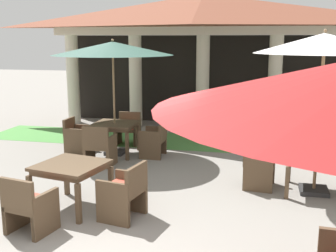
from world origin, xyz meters
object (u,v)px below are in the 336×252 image
at_px(patio_table_near_foreground, 316,160).
at_px(patio_umbrella_near_foreground, 324,45).
at_px(patio_table_far_back, 71,169).
at_px(terracotta_urn, 265,153).
at_px(patio_chair_mid_left_east, 154,140).
at_px(patio_chair_mid_left_north, 128,129).
at_px(patio_chair_far_back_south, 29,206).
at_px(patio_chair_far_back_east, 124,192).
at_px(patio_chair_near_foreground_west, 257,166).
at_px(patio_chair_mid_left_south, 100,147).
at_px(patio_chair_mid_left_west, 77,136).
at_px(patio_table_mid_left, 115,127).
at_px(patio_umbrella_mid_left, 113,49).

height_order(patio_table_near_foreground, patio_umbrella_near_foreground, patio_umbrella_near_foreground).
relative_size(patio_umbrella_near_foreground, patio_table_far_back, 2.46).
height_order(patio_table_near_foreground, terracotta_urn, patio_table_near_foreground).
height_order(patio_chair_mid_left_east, patio_chair_mid_left_north, patio_chair_mid_left_north).
distance_m(patio_table_far_back, patio_chair_far_back_south, 1.00).
distance_m(patio_chair_mid_left_east, patio_chair_mid_left_north, 1.36).
height_order(patio_chair_far_back_east, patio_chair_far_back_south, patio_chair_far_back_east).
height_order(patio_table_near_foreground, patio_table_far_back, patio_table_far_back).
distance_m(patio_chair_near_foreground_west, patio_chair_mid_left_east, 2.83).
bearing_deg(patio_table_far_back, patio_chair_mid_left_south, 100.77).
xyz_separation_m(patio_chair_mid_left_west, terracotta_urn, (4.43, 0.21, -0.21)).
xyz_separation_m(patio_table_far_back, terracotta_urn, (3.04, 3.46, -0.47)).
relative_size(patio_table_mid_left, terracotta_urn, 2.31).
bearing_deg(patio_chair_far_back_east, patio_umbrella_mid_left, 33.36).
xyz_separation_m(patio_umbrella_mid_left, patio_table_far_back, (0.43, -3.24, -1.81)).
bearing_deg(patio_table_mid_left, patio_chair_mid_left_north, 89.77).
bearing_deg(patio_umbrella_near_foreground, patio_chair_far_back_east, -148.91).
bearing_deg(terracotta_urn, patio_umbrella_mid_left, -176.40).
bearing_deg(patio_chair_near_foreground_west, patio_chair_far_back_south, -44.55).
relative_size(patio_chair_far_back_east, patio_chair_far_back_south, 1.02).
distance_m(patio_chair_mid_left_north, patio_chair_far_back_south, 5.16).
bearing_deg(patio_table_mid_left, patio_table_near_foreground, -21.12).
bearing_deg(patio_chair_far_back_south, patio_chair_mid_left_east, 91.66).
distance_m(patio_chair_mid_left_north, patio_chair_far_back_east, 4.61).
xyz_separation_m(patio_table_mid_left, patio_umbrella_mid_left, (0.00, -0.00, 1.80)).
xyz_separation_m(patio_table_mid_left, patio_chair_mid_left_north, (0.00, 0.96, -0.25)).
bearing_deg(patio_umbrella_mid_left, patio_chair_mid_left_north, 89.77).
distance_m(patio_table_mid_left, patio_chair_mid_left_east, 1.00).
bearing_deg(patio_chair_far_back_south, patio_table_mid_left, 104.69).
bearing_deg(patio_chair_mid_left_north, patio_chair_far_back_east, 107.61).
distance_m(patio_table_mid_left, terracotta_urn, 3.51).
xyz_separation_m(patio_table_far_back, patio_chair_far_back_east, (0.95, -0.19, -0.23)).
distance_m(patio_table_near_foreground, patio_chair_near_foreground_west, 1.02).
bearing_deg(patio_table_far_back, patio_chair_mid_left_west, 113.20).
bearing_deg(patio_umbrella_near_foreground, patio_chair_mid_left_east, 153.62).
xyz_separation_m(patio_umbrella_near_foreground, patio_chair_mid_left_east, (-3.35, 1.66, -2.19)).
distance_m(patio_umbrella_mid_left, terracotta_urn, 4.15).
xyz_separation_m(patio_chair_near_foreground_west, patio_table_far_back, (-2.89, -1.67, 0.24)).
bearing_deg(patio_chair_near_foreground_west, patio_table_near_foreground, 90.00).
bearing_deg(patio_table_mid_left, patio_table_far_back, -82.46).
bearing_deg(patio_chair_far_back_south, patio_umbrella_near_foreground, 43.27).
bearing_deg(patio_chair_near_foreground_west, terracotta_urn, -179.60).
xyz_separation_m(patio_chair_far_back_east, terracotta_urn, (2.09, 3.65, -0.24)).
relative_size(patio_table_far_back, terracotta_urn, 2.75).
height_order(patio_chair_mid_left_north, patio_chair_far_back_south, patio_chair_far_back_south).
relative_size(patio_chair_far_back_east, terracotta_urn, 2.05).
height_order(patio_umbrella_near_foreground, patio_umbrella_mid_left, patio_umbrella_near_foreground).
bearing_deg(patio_chair_mid_left_south, patio_umbrella_mid_left, 90.00).
height_order(patio_chair_mid_left_south, patio_table_far_back, patio_chair_mid_left_south).
bearing_deg(patio_chair_mid_left_west, patio_umbrella_near_foreground, 72.66).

